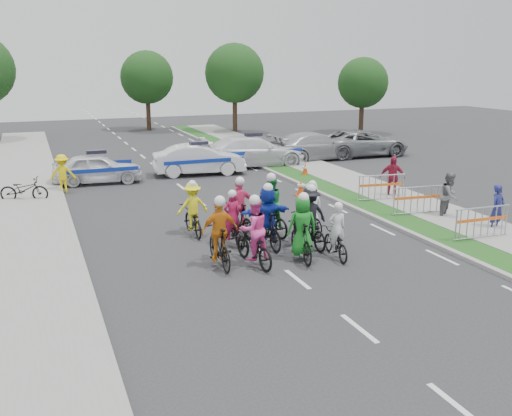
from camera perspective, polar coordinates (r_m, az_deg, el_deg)
name	(u,v)px	position (r m, az deg, el deg)	size (l,w,h in m)	color
ground	(297,279)	(14.89, 4.17, -7.14)	(90.00, 90.00, 0.00)	#28282B
curb_right	(363,212)	(21.41, 10.67, -0.42)	(0.20, 60.00, 0.12)	gray
grass_strip	(379,211)	(21.79, 12.23, -0.25)	(1.20, 60.00, 0.11)	#1A4817
sidewalk_right	(419,206)	(22.82, 15.99, 0.20)	(2.40, 60.00, 0.13)	gray
sidewalk_left	(27,249)	(18.26, -21.97, -3.85)	(3.00, 60.00, 0.13)	gray
rider_0	(336,239)	(16.43, 7.98, -3.10)	(0.76, 1.69, 1.66)	black
rider_1	(302,234)	(16.06, 4.59, -2.61)	(0.91, 1.95, 1.99)	black
rider_2	(254,239)	(15.64, -0.24, -3.14)	(0.92, 2.04, 2.01)	black
rider_3	(220,240)	(15.54, -3.67, -3.18)	(1.03, 1.93, 2.02)	black
rider_4	(309,222)	(17.27, 5.35, -1.45)	(1.11, 1.94, 1.95)	black
rider_5	(267,221)	(17.06, 1.10, -1.29)	(1.63, 1.94, 2.01)	black
rider_6	(232,226)	(17.41, -2.46, -1.86)	(0.79, 1.77, 1.75)	black
rider_7	(311,213)	(18.50, 5.48, -0.53)	(0.76, 1.73, 1.81)	black
rider_8	(270,212)	(18.41, 1.41, -0.38)	(1.02, 2.10, 2.05)	black
rider_9	(239,213)	(18.24, -1.68, -0.54)	(1.03, 1.92, 1.96)	black
rider_10	(193,213)	(18.49, -6.36, -0.55)	(1.01, 1.79, 1.82)	black
police_car_0	(97,168)	(27.25, -15.59, 3.84)	(1.62, 4.03, 1.37)	silver
police_car_1	(199,160)	(28.42, -5.71, 4.84)	(1.57, 4.51, 1.48)	silver
police_car_2	(253,151)	(30.47, -0.26, 5.70)	(2.27, 5.60, 1.62)	silver
civilian_sedan	(315,146)	(32.69, 5.90, 6.18)	(2.20, 5.40, 1.57)	#A6A6AB
civilian_suv	(363,143)	(34.52, 10.62, 6.42)	(2.54, 5.52, 1.53)	gray
spectator_0	(497,208)	(20.45, 23.00, 0.03)	(0.57, 0.37, 1.55)	navy
spectator_1	(450,196)	(21.37, 18.79, 1.17)	(0.81, 0.63, 1.67)	#5E5E63
spectator_2	(392,177)	(23.95, 13.46, 3.01)	(1.02, 0.43, 1.74)	maroon
marshal_hiviz	(63,174)	(25.72, -18.78, 3.29)	(1.06, 0.61, 1.64)	yellow
barrier_0	(481,224)	(19.04, 21.62, -1.53)	(2.00, 0.50, 1.12)	#A5A8AD
barrier_1	(418,202)	(21.36, 15.86, 0.62)	(2.00, 0.50, 1.12)	#A5A8AD
barrier_2	(381,189)	(23.19, 12.42, 1.91)	(2.00, 0.50, 1.12)	#A5A8AD
cone_0	(301,188)	(23.86, 4.50, 2.02)	(0.40, 0.40, 0.70)	#F24C0C
cone_1	(305,170)	(27.88, 4.94, 3.83)	(0.40, 0.40, 0.70)	#F24C0C
parked_bike	(24,189)	(24.61, -22.19, 1.73)	(0.66, 1.89, 0.99)	black
tree_1	(235,73)	(45.04, -2.16, 13.31)	(4.55, 4.55, 6.82)	#382619
tree_2	(363,83)	(45.39, 10.64, 12.20)	(3.85, 3.85, 5.77)	#382619
tree_4	(147,77)	(47.33, -10.87, 12.70)	(4.20, 4.20, 6.30)	#382619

